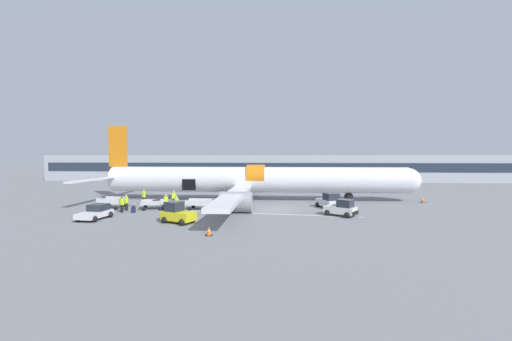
{
  "coord_description": "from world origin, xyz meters",
  "views": [
    {
      "loc": [
        0.33,
        -33.23,
        5.67
      ],
      "look_at": [
        -2.47,
        4.4,
        3.93
      ],
      "focal_mm": 22.0,
      "sensor_mm": 36.0,
      "label": 1
    }
  ],
  "objects_px": {
    "baggage_tug_lead": "(342,209)",
    "ground_crew_supervisor": "(166,202)",
    "baggage_tug_spare": "(329,201)",
    "ground_crew_helper": "(176,204)",
    "baggage_cart_empty": "(113,203)",
    "ground_crew_marshal": "(144,196)",
    "ground_crew_loader_b": "(126,202)",
    "baggage_cart_loading": "(155,204)",
    "suitcase_on_tarmac_upright": "(133,210)",
    "baggage_cart_queued": "(204,204)",
    "ground_crew_loader_a": "(122,204)",
    "airplane": "(252,180)",
    "ground_crew_driver": "(174,198)",
    "baggage_tug_rear": "(96,213)",
    "baggage_tug_mid": "(177,214)"
  },
  "relations": [
    {
      "from": "airplane",
      "to": "baggage_tug_mid",
      "type": "height_order",
      "value": "airplane"
    },
    {
      "from": "ground_crew_driver",
      "to": "baggage_cart_empty",
      "type": "bearing_deg",
      "value": -160.22
    },
    {
      "from": "ground_crew_loader_b",
      "to": "suitcase_on_tarmac_upright",
      "type": "bearing_deg",
      "value": -41.9
    },
    {
      "from": "baggage_tug_mid",
      "to": "baggage_cart_queued",
      "type": "distance_m",
      "value": 6.75
    },
    {
      "from": "ground_crew_helper",
      "to": "ground_crew_loader_b",
      "type": "bearing_deg",
      "value": 164.68
    },
    {
      "from": "baggage_cart_queued",
      "to": "ground_crew_marshal",
      "type": "xyz_separation_m",
      "value": [
        -7.82,
        2.73,
        0.41
      ]
    },
    {
      "from": "baggage_tug_lead",
      "to": "ground_crew_helper",
      "type": "xyz_separation_m",
      "value": [
        -15.89,
        -0.28,
        0.27
      ]
    },
    {
      "from": "airplane",
      "to": "baggage_tug_rear",
      "type": "bearing_deg",
      "value": -134.43
    },
    {
      "from": "ground_crew_helper",
      "to": "ground_crew_marshal",
      "type": "height_order",
      "value": "ground_crew_marshal"
    },
    {
      "from": "baggage_tug_lead",
      "to": "baggage_tug_mid",
      "type": "height_order",
      "value": "baggage_tug_mid"
    },
    {
      "from": "baggage_tug_spare",
      "to": "baggage_tug_lead",
      "type": "bearing_deg",
      "value": -84.42
    },
    {
      "from": "baggage_tug_lead",
      "to": "ground_crew_supervisor",
      "type": "bearing_deg",
      "value": 177.11
    },
    {
      "from": "baggage_cart_loading",
      "to": "baggage_cart_empty",
      "type": "xyz_separation_m",
      "value": [
        -4.69,
        0.03,
        0.09
      ]
    },
    {
      "from": "ground_crew_loader_a",
      "to": "ground_crew_helper",
      "type": "distance_m",
      "value": 5.81
    },
    {
      "from": "baggage_tug_spare",
      "to": "ground_crew_helper",
      "type": "xyz_separation_m",
      "value": [
        -15.45,
        -4.78,
        0.24
      ]
    },
    {
      "from": "ground_crew_loader_a",
      "to": "ground_crew_supervisor",
      "type": "xyz_separation_m",
      "value": [
        4.31,
        0.68,
        0.1
      ]
    },
    {
      "from": "baggage_tug_spare",
      "to": "ground_crew_helper",
      "type": "distance_m",
      "value": 16.17
    },
    {
      "from": "baggage_cart_loading",
      "to": "ground_crew_loader_a",
      "type": "height_order",
      "value": "ground_crew_loader_a"
    },
    {
      "from": "airplane",
      "to": "ground_crew_loader_a",
      "type": "distance_m",
      "value": 15.85
    },
    {
      "from": "ground_crew_loader_b",
      "to": "baggage_tug_spare",
      "type": "bearing_deg",
      "value": 8.48
    },
    {
      "from": "baggage_cart_loading",
      "to": "ground_crew_loader_b",
      "type": "relative_size",
      "value": 2.34
    },
    {
      "from": "baggage_cart_empty",
      "to": "baggage_tug_spare",
      "type": "bearing_deg",
      "value": 4.59
    },
    {
      "from": "baggage_tug_rear",
      "to": "ground_crew_helper",
      "type": "bearing_deg",
      "value": 23.91
    },
    {
      "from": "baggage_cart_queued",
      "to": "ground_crew_helper",
      "type": "distance_m",
      "value": 3.56
    },
    {
      "from": "ground_crew_supervisor",
      "to": "ground_crew_marshal",
      "type": "xyz_separation_m",
      "value": [
        -4.31,
        4.46,
        0.0
      ]
    },
    {
      "from": "ground_crew_driver",
      "to": "ground_crew_marshal",
      "type": "distance_m",
      "value": 3.83
    },
    {
      "from": "ground_crew_marshal",
      "to": "suitcase_on_tarmac_upright",
      "type": "relative_size",
      "value": 2.5
    },
    {
      "from": "ground_crew_driver",
      "to": "ground_crew_supervisor",
      "type": "distance_m",
      "value": 3.92
    },
    {
      "from": "baggage_tug_rear",
      "to": "baggage_tug_spare",
      "type": "relative_size",
      "value": 1.05
    },
    {
      "from": "baggage_tug_spare",
      "to": "ground_crew_loader_b",
      "type": "bearing_deg",
      "value": -171.52
    },
    {
      "from": "baggage_tug_lead",
      "to": "ground_crew_supervisor",
      "type": "distance_m",
      "value": 17.39
    },
    {
      "from": "ground_crew_loader_b",
      "to": "ground_crew_helper",
      "type": "relative_size",
      "value": 0.88
    },
    {
      "from": "ground_crew_loader_b",
      "to": "ground_crew_driver",
      "type": "distance_m",
      "value": 5.17
    },
    {
      "from": "baggage_cart_queued",
      "to": "suitcase_on_tarmac_upright",
      "type": "distance_m",
      "value": 7.04
    },
    {
      "from": "ground_crew_loader_b",
      "to": "ground_crew_marshal",
      "type": "bearing_deg",
      "value": 89.02
    },
    {
      "from": "ground_crew_loader_b",
      "to": "baggage_tug_lead",
      "type": "bearing_deg",
      "value": -3.48
    },
    {
      "from": "baggage_cart_empty",
      "to": "ground_crew_marshal",
      "type": "distance_m",
      "value": 3.52
    },
    {
      "from": "baggage_tug_lead",
      "to": "baggage_tug_spare",
      "type": "distance_m",
      "value": 4.52
    },
    {
      "from": "baggage_tug_rear",
      "to": "ground_crew_marshal",
      "type": "distance_m",
      "value": 8.53
    },
    {
      "from": "baggage_cart_empty",
      "to": "ground_crew_loader_a",
      "type": "height_order",
      "value": "ground_crew_loader_a"
    },
    {
      "from": "suitcase_on_tarmac_upright",
      "to": "baggage_tug_rear",
      "type": "bearing_deg",
      "value": -120.04
    },
    {
      "from": "airplane",
      "to": "ground_crew_helper",
      "type": "bearing_deg",
      "value": -122.06
    },
    {
      "from": "suitcase_on_tarmac_upright",
      "to": "baggage_cart_queued",
      "type": "bearing_deg",
      "value": 20.36
    },
    {
      "from": "baggage_cart_loading",
      "to": "ground_crew_helper",
      "type": "xyz_separation_m",
      "value": [
        3.3,
        -2.87,
        0.45
      ]
    },
    {
      "from": "baggage_tug_mid",
      "to": "ground_crew_supervisor",
      "type": "distance_m",
      "value": 5.73
    },
    {
      "from": "baggage_cart_loading",
      "to": "ground_crew_loader_b",
      "type": "distance_m",
      "value": 2.88
    },
    {
      "from": "baggage_tug_lead",
      "to": "suitcase_on_tarmac_upright",
      "type": "relative_size",
      "value": 4.42
    },
    {
      "from": "baggage_cart_queued",
      "to": "airplane",
      "type": "bearing_deg",
      "value": 59.18
    },
    {
      "from": "baggage_tug_spare",
      "to": "baggage_cart_loading",
      "type": "relative_size",
      "value": 0.86
    },
    {
      "from": "baggage_cart_loading",
      "to": "ground_crew_loader_b",
      "type": "bearing_deg",
      "value": -153.77
    }
  ]
}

